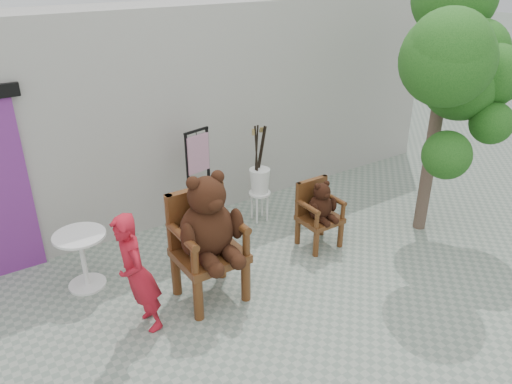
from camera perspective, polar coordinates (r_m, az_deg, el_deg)
ground_plane at (r=5.91m, az=7.02°, el=-12.14°), size 60.00×60.00×0.00m
back_wall at (r=7.58m, az=-7.83°, el=9.32°), size 9.00×1.00×3.00m
chair_big at (r=5.48m, az=-5.56°, el=-4.31°), size 0.74×0.82×1.55m
chair_small at (r=6.66m, az=7.24°, el=-1.78°), size 0.52×0.51×0.94m
person at (r=5.24m, az=-13.46°, el=-9.10°), size 0.34×0.51×1.37m
cafe_table at (r=6.19m, az=-19.23°, el=-6.72°), size 0.60×0.60×0.70m
display_stand at (r=6.97m, az=-6.45°, el=-0.19°), size 0.51×0.44×1.51m
stool_bucket at (r=7.19m, az=0.41°, el=1.35°), size 0.32×0.32×1.45m
tree at (r=6.84m, az=22.46°, el=14.31°), size 2.21×1.94×3.65m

